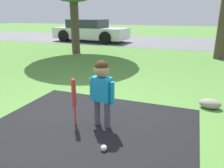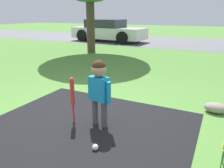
{
  "view_description": "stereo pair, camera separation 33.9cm",
  "coord_description": "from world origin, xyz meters",
  "px_view_note": "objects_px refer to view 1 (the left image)",
  "views": [
    {
      "loc": [
        1.6,
        -2.7,
        1.56
      ],
      "look_at": [
        0.45,
        0.33,
        0.52
      ],
      "focal_mm": 35.0,
      "sensor_mm": 36.0,
      "label": 1
    },
    {
      "loc": [
        1.91,
        -2.56,
        1.56
      ],
      "look_at": [
        0.45,
        0.33,
        0.52
      ],
      "focal_mm": 35.0,
      "sensor_mm": 36.0,
      "label": 2
    }
  ],
  "objects_px": {
    "child": "(102,85)",
    "sports_ball": "(104,148)",
    "parked_car": "(90,31)",
    "baseball_bat": "(74,95)"
  },
  "relations": [
    {
      "from": "sports_ball",
      "to": "parked_car",
      "type": "xyz_separation_m",
      "value": [
        -5.0,
        9.82,
        0.57
      ]
    },
    {
      "from": "sports_ball",
      "to": "child",
      "type": "bearing_deg",
      "value": 114.85
    },
    {
      "from": "child",
      "to": "parked_car",
      "type": "xyz_separation_m",
      "value": [
        -4.74,
        9.25,
        -0.02
      ]
    },
    {
      "from": "child",
      "to": "baseball_bat",
      "type": "bearing_deg",
      "value": -153.86
    },
    {
      "from": "baseball_bat",
      "to": "parked_car",
      "type": "bearing_deg",
      "value": 114.95
    },
    {
      "from": "child",
      "to": "sports_ball",
      "type": "relative_size",
      "value": 12.81
    },
    {
      "from": "child",
      "to": "sports_ball",
      "type": "distance_m",
      "value": 0.86
    },
    {
      "from": "parked_car",
      "to": "child",
      "type": "bearing_deg",
      "value": -59.06
    },
    {
      "from": "child",
      "to": "sports_ball",
      "type": "xyz_separation_m",
      "value": [
        0.26,
        -0.56,
        -0.59
      ]
    },
    {
      "from": "baseball_bat",
      "to": "sports_ball",
      "type": "distance_m",
      "value": 0.89
    }
  ]
}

